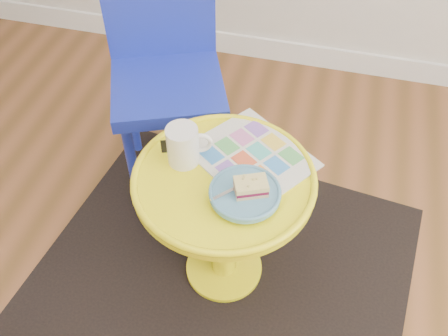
% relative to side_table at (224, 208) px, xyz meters
% --- Properties ---
extents(room_walls, '(4.00, 4.00, 4.00)m').
position_rel_side_table_xyz_m(room_walls, '(-1.06, 0.35, -0.31)').
color(room_walls, silver).
rests_on(room_walls, ground).
extents(rug, '(1.43, 1.25, 0.01)m').
position_rel_side_table_xyz_m(rug, '(0.00, 0.00, -0.37)').
color(rug, black).
rests_on(rug, ground).
extents(side_table, '(0.54, 0.54, 0.52)m').
position_rel_side_table_xyz_m(side_table, '(0.00, 0.00, 0.00)').
color(side_table, '#FDEF15').
rests_on(side_table, ground).
extents(chair, '(0.53, 0.53, 0.91)m').
position_rel_side_table_xyz_m(chair, '(-0.35, 0.49, 0.15)').
color(chair, '#1C2DB9').
rests_on(chair, ground).
extents(newspaper, '(0.44, 0.43, 0.01)m').
position_rel_side_table_xyz_m(newspaper, '(0.06, 0.10, 0.15)').
color(newspaper, silver).
rests_on(newspaper, side_table).
extents(mug, '(0.13, 0.10, 0.13)m').
position_rel_side_table_xyz_m(mug, '(-0.13, 0.04, 0.21)').
color(mug, white).
rests_on(mug, side_table).
extents(plate, '(0.20, 0.20, 0.02)m').
position_rel_side_table_xyz_m(plate, '(0.08, -0.06, 0.17)').
color(plate, '#5490B2').
rests_on(plate, newspaper).
extents(cake_slice, '(0.11, 0.09, 0.04)m').
position_rel_side_table_xyz_m(cake_slice, '(0.09, -0.06, 0.19)').
color(cake_slice, '#D3BC8C').
rests_on(cake_slice, plate).
extents(fork, '(0.11, 0.12, 0.00)m').
position_rel_side_table_xyz_m(fork, '(0.05, -0.06, 0.18)').
color(fork, silver).
rests_on(fork, plate).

